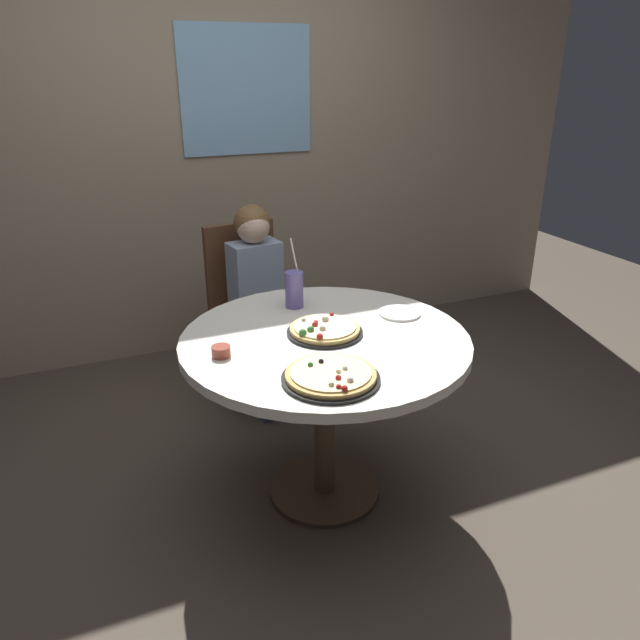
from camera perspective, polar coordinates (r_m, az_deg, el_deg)
name	(u,v)px	position (r m, az deg, el deg)	size (l,w,h in m)	color
ground_plane	(324,490)	(2.77, 0.42, -15.78)	(8.00, 8.00, 0.00)	#4C4238
wall_with_window	(209,116)	(3.85, -10.48, 18.43)	(5.20, 0.14, 2.90)	gray
dining_table	(325,360)	(2.42, 0.46, -3.82)	(1.14, 1.14, 0.75)	silver
chair_wooden	(249,301)	(3.36, -6.75, 1.81)	(0.45, 0.45, 0.95)	brown
diner_child	(263,320)	(3.22, -5.42, 0.03)	(0.30, 0.43, 1.08)	#3F4766
pizza_veggie	(324,330)	(2.39, 0.41, -0.93)	(0.30, 0.30, 0.05)	black
pizza_cheese	(331,376)	(2.05, 1.03, -5.31)	(0.34, 0.34, 0.05)	black
soda_cup	(294,289)	(2.63, -2.50, 2.90)	(0.08, 0.08, 0.31)	#6659A5
sauce_bowl	(221,351)	(2.24, -9.33, -2.93)	(0.07, 0.07, 0.04)	brown
plate_small	(400,313)	(2.60, 7.52, 0.66)	(0.18, 0.18, 0.01)	white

